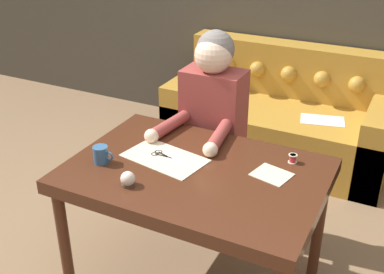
{
  "coord_description": "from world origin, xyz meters",
  "views": [
    {
      "loc": [
        0.88,
        -1.72,
        1.97
      ],
      "look_at": [
        -0.1,
        0.24,
        0.86
      ],
      "focal_mm": 45.0,
      "sensor_mm": 36.0,
      "label": 1
    }
  ],
  "objects_px": {
    "scissors": "(164,156)",
    "mug": "(101,155)",
    "thread_spool": "(293,159)",
    "pin_cushion": "(128,179)",
    "dining_table": "(196,183)",
    "person": "(212,133)",
    "couch": "(280,119)"
  },
  "relations": [
    {
      "from": "couch",
      "to": "pin_cushion",
      "type": "height_order",
      "value": "couch"
    },
    {
      "from": "person",
      "to": "pin_cushion",
      "type": "xyz_separation_m",
      "value": [
        -0.05,
        -0.85,
        0.13
      ]
    },
    {
      "from": "couch",
      "to": "thread_spool",
      "type": "relative_size",
      "value": 38.91
    },
    {
      "from": "mug",
      "to": "pin_cushion",
      "type": "xyz_separation_m",
      "value": [
        0.24,
        -0.12,
        -0.01
      ]
    },
    {
      "from": "mug",
      "to": "thread_spool",
      "type": "distance_m",
      "value": 0.96
    },
    {
      "from": "person",
      "to": "mug",
      "type": "distance_m",
      "value": 0.79
    },
    {
      "from": "thread_spool",
      "to": "pin_cushion",
      "type": "distance_m",
      "value": 0.83
    },
    {
      "from": "thread_spool",
      "to": "pin_cushion",
      "type": "relative_size",
      "value": 0.63
    },
    {
      "from": "dining_table",
      "to": "pin_cushion",
      "type": "height_order",
      "value": "pin_cushion"
    },
    {
      "from": "dining_table",
      "to": "pin_cushion",
      "type": "xyz_separation_m",
      "value": [
        -0.22,
        -0.27,
        0.11
      ]
    },
    {
      "from": "thread_spool",
      "to": "dining_table",
      "type": "bearing_deg",
      "value": -145.53
    },
    {
      "from": "couch",
      "to": "pin_cushion",
      "type": "bearing_deg",
      "value": -94.31
    },
    {
      "from": "person",
      "to": "scissors",
      "type": "bearing_deg",
      "value": -94.0
    },
    {
      "from": "person",
      "to": "thread_spool",
      "type": "bearing_deg",
      "value": -27.13
    },
    {
      "from": "person",
      "to": "scissors",
      "type": "xyz_separation_m",
      "value": [
        -0.04,
        -0.53,
        0.1
      ]
    },
    {
      "from": "scissors",
      "to": "thread_spool",
      "type": "bearing_deg",
      "value": 20.85
    },
    {
      "from": "couch",
      "to": "person",
      "type": "height_order",
      "value": "person"
    },
    {
      "from": "person",
      "to": "scissors",
      "type": "distance_m",
      "value": 0.54
    },
    {
      "from": "couch",
      "to": "pin_cushion",
      "type": "xyz_separation_m",
      "value": [
        -0.15,
        -1.99,
        0.48
      ]
    },
    {
      "from": "scissors",
      "to": "mug",
      "type": "bearing_deg",
      "value": -141.15
    },
    {
      "from": "scissors",
      "to": "thread_spool",
      "type": "distance_m",
      "value": 0.66
    },
    {
      "from": "dining_table",
      "to": "person",
      "type": "relative_size",
      "value": 0.97
    },
    {
      "from": "couch",
      "to": "dining_table",
      "type": "bearing_deg",
      "value": -87.84
    },
    {
      "from": "scissors",
      "to": "thread_spool",
      "type": "height_order",
      "value": "thread_spool"
    },
    {
      "from": "dining_table",
      "to": "person",
      "type": "distance_m",
      "value": 0.6
    },
    {
      "from": "couch",
      "to": "person",
      "type": "bearing_deg",
      "value": -95.23
    },
    {
      "from": "couch",
      "to": "thread_spool",
      "type": "height_order",
      "value": "couch"
    },
    {
      "from": "thread_spool",
      "to": "pin_cushion",
      "type": "bearing_deg",
      "value": -138.5
    },
    {
      "from": "person",
      "to": "pin_cushion",
      "type": "relative_size",
      "value": 18.13
    },
    {
      "from": "couch",
      "to": "scissors",
      "type": "distance_m",
      "value": 1.74
    },
    {
      "from": "mug",
      "to": "pin_cushion",
      "type": "relative_size",
      "value": 1.58
    },
    {
      "from": "dining_table",
      "to": "person",
      "type": "height_order",
      "value": "person"
    }
  ]
}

